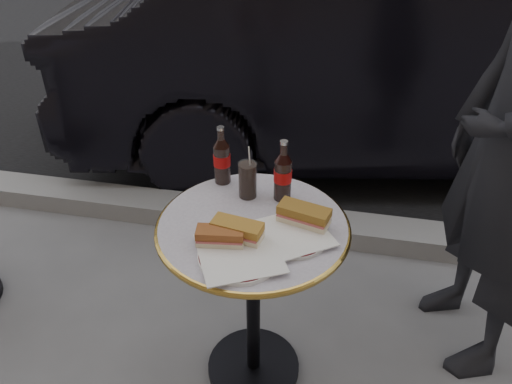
% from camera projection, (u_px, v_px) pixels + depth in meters
% --- Properties ---
extents(ground, '(80.00, 80.00, 0.00)m').
position_uv_depth(ground, '(254.00, 369.00, 1.99)').
color(ground, slate).
rests_on(ground, ground).
extents(asphalt_road, '(40.00, 8.00, 0.00)m').
position_uv_depth(asphalt_road, '(336.00, 24.00, 6.05)').
color(asphalt_road, black).
rests_on(asphalt_road, ground).
extents(curb, '(40.00, 0.20, 0.12)m').
position_uv_depth(curb, '(287.00, 223.00, 2.69)').
color(curb, gray).
rests_on(curb, ground).
extents(bistro_table, '(0.62, 0.62, 0.73)m').
position_uv_depth(bistro_table, '(253.00, 304.00, 1.79)').
color(bistro_table, '#BAB2C4').
rests_on(bistro_table, ground).
extents(plate_left, '(0.30, 0.30, 0.01)m').
position_uv_depth(plate_left, '(239.00, 255.00, 1.45)').
color(plate_left, white).
rests_on(plate_left, bistro_table).
extents(plate_right, '(0.29, 0.29, 0.01)m').
position_uv_depth(plate_right, '(292.00, 235.00, 1.52)').
color(plate_right, silver).
rests_on(plate_right, bistro_table).
extents(sandwich_left_a, '(0.15, 0.08, 0.05)m').
position_uv_depth(sandwich_left_a, '(220.00, 237.00, 1.47)').
color(sandwich_left_a, brown).
rests_on(sandwich_left_a, plate_left).
extents(sandwich_left_b, '(0.16, 0.10, 0.05)m').
position_uv_depth(sandwich_left_b, '(237.00, 231.00, 1.49)').
color(sandwich_left_b, '#A7732A').
rests_on(sandwich_left_b, plate_left).
extents(sandwich_right, '(0.17, 0.11, 0.06)m').
position_uv_depth(sandwich_right, '(304.00, 216.00, 1.55)').
color(sandwich_right, olive).
rests_on(sandwich_right, plate_right).
extents(cola_bottle_left, '(0.08, 0.08, 0.22)m').
position_uv_depth(cola_bottle_left, '(222.00, 155.00, 1.72)').
color(cola_bottle_left, black).
rests_on(cola_bottle_left, bistro_table).
extents(cola_bottle_right, '(0.08, 0.08, 0.22)m').
position_uv_depth(cola_bottle_right, '(283.00, 170.00, 1.64)').
color(cola_bottle_right, black).
rests_on(cola_bottle_right, bistro_table).
extents(cola_glass, '(0.08, 0.08, 0.13)m').
position_uv_depth(cola_glass, '(248.00, 180.00, 1.67)').
color(cola_glass, black).
rests_on(cola_glass, bistro_table).
extents(parked_car, '(2.18, 4.36, 1.37)m').
position_uv_depth(parked_car, '(406.00, 52.00, 3.11)').
color(parked_car, black).
rests_on(parked_car, ground).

